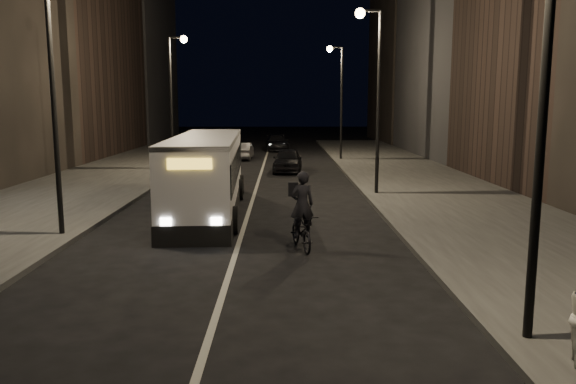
{
  "coord_description": "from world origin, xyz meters",
  "views": [
    {
      "loc": [
        1.34,
        -13.23,
        4.18
      ],
      "look_at": [
        1.49,
        3.74,
        1.5
      ],
      "focal_mm": 35.0,
      "sensor_mm": 36.0,
      "label": 1
    }
  ],
  "objects_px": {
    "streetlight_right_mid": "(373,77)",
    "city_bus": "(207,171)",
    "streetlight_left_near": "(60,64)",
    "car_far": "(277,143)",
    "car_near": "(288,160)",
    "streetlight_right_near": "(532,29)",
    "streetlight_right_far": "(338,87)",
    "streetlight_left_far": "(175,84)",
    "cyclist_on_bicycle": "(302,223)",
    "car_mid": "(243,151)"
  },
  "relations": [
    {
      "from": "streetlight_right_mid",
      "to": "car_far",
      "type": "distance_m",
      "value": 26.07
    },
    {
      "from": "city_bus",
      "to": "car_mid",
      "type": "height_order",
      "value": "city_bus"
    },
    {
      "from": "streetlight_right_mid",
      "to": "car_mid",
      "type": "relative_size",
      "value": 2.09
    },
    {
      "from": "streetlight_right_far",
      "to": "car_near",
      "type": "height_order",
      "value": "streetlight_right_far"
    },
    {
      "from": "car_near",
      "to": "car_mid",
      "type": "relative_size",
      "value": 1.09
    },
    {
      "from": "streetlight_right_mid",
      "to": "streetlight_left_near",
      "type": "xyz_separation_m",
      "value": [
        -10.66,
        -8.0,
        0.0
      ]
    },
    {
      "from": "streetlight_right_mid",
      "to": "streetlight_left_near",
      "type": "distance_m",
      "value": 13.33
    },
    {
      "from": "streetlight_right_mid",
      "to": "car_mid",
      "type": "height_order",
      "value": "streetlight_right_mid"
    },
    {
      "from": "streetlight_right_far",
      "to": "cyclist_on_bicycle",
      "type": "height_order",
      "value": "streetlight_right_far"
    },
    {
      "from": "streetlight_right_mid",
      "to": "city_bus",
      "type": "xyz_separation_m",
      "value": [
        -6.93,
        -3.69,
        -3.75
      ]
    },
    {
      "from": "streetlight_left_near",
      "to": "car_far",
      "type": "bearing_deg",
      "value": 79.55
    },
    {
      "from": "streetlight_right_mid",
      "to": "streetlight_left_near",
      "type": "height_order",
      "value": "same"
    },
    {
      "from": "streetlight_right_far",
      "to": "car_near",
      "type": "bearing_deg",
      "value": -118.83
    },
    {
      "from": "streetlight_right_near",
      "to": "cyclist_on_bicycle",
      "type": "relative_size",
      "value": 3.53
    },
    {
      "from": "streetlight_right_near",
      "to": "city_bus",
      "type": "xyz_separation_m",
      "value": [
        -6.93,
        12.31,
        -3.75
      ]
    },
    {
      "from": "car_mid",
      "to": "car_far",
      "type": "distance_m",
      "value": 8.56
    },
    {
      "from": "streetlight_right_mid",
      "to": "cyclist_on_bicycle",
      "type": "height_order",
      "value": "streetlight_right_mid"
    },
    {
      "from": "streetlight_left_near",
      "to": "city_bus",
      "type": "xyz_separation_m",
      "value": [
        3.73,
        4.31,
        -3.75
      ]
    },
    {
      "from": "streetlight_left_far",
      "to": "car_mid",
      "type": "height_order",
      "value": "streetlight_left_far"
    },
    {
      "from": "streetlight_right_mid",
      "to": "car_far",
      "type": "height_order",
      "value": "streetlight_right_mid"
    },
    {
      "from": "streetlight_right_mid",
      "to": "streetlight_left_far",
      "type": "xyz_separation_m",
      "value": [
        -10.66,
        10.0,
        0.0
      ]
    },
    {
      "from": "city_bus",
      "to": "car_near",
      "type": "height_order",
      "value": "city_bus"
    },
    {
      "from": "streetlight_left_near",
      "to": "car_near",
      "type": "relative_size",
      "value": 1.91
    },
    {
      "from": "cyclist_on_bicycle",
      "to": "streetlight_left_far",
      "type": "bearing_deg",
      "value": 97.61
    },
    {
      "from": "streetlight_right_near",
      "to": "streetlight_right_mid",
      "type": "bearing_deg",
      "value": 90.0
    },
    {
      "from": "streetlight_right_near",
      "to": "streetlight_right_mid",
      "type": "distance_m",
      "value": 16.0
    },
    {
      "from": "car_mid",
      "to": "streetlight_left_near",
      "type": "bearing_deg",
      "value": 83.44
    },
    {
      "from": "streetlight_right_near",
      "to": "city_bus",
      "type": "height_order",
      "value": "streetlight_right_near"
    },
    {
      "from": "streetlight_right_far",
      "to": "city_bus",
      "type": "distance_m",
      "value": 21.21
    },
    {
      "from": "cyclist_on_bicycle",
      "to": "car_far",
      "type": "bearing_deg",
      "value": 79.02
    },
    {
      "from": "streetlight_left_near",
      "to": "car_near",
      "type": "height_order",
      "value": "streetlight_left_near"
    },
    {
      "from": "streetlight_right_mid",
      "to": "cyclist_on_bicycle",
      "type": "xyz_separation_m",
      "value": [
        -3.45,
        -9.42,
        -4.59
      ]
    },
    {
      "from": "streetlight_right_far",
      "to": "streetlight_left_far",
      "type": "distance_m",
      "value": 12.24
    },
    {
      "from": "streetlight_right_far",
      "to": "car_far",
      "type": "bearing_deg",
      "value": 116.11
    },
    {
      "from": "streetlight_left_near",
      "to": "car_mid",
      "type": "xyz_separation_m",
      "value": [
        3.63,
        25.06,
        -4.72
      ]
    },
    {
      "from": "city_bus",
      "to": "car_far",
      "type": "height_order",
      "value": "city_bus"
    },
    {
      "from": "streetlight_left_far",
      "to": "car_far",
      "type": "height_order",
      "value": "streetlight_left_far"
    },
    {
      "from": "streetlight_right_far",
      "to": "car_mid",
      "type": "xyz_separation_m",
      "value": [
        -7.03,
        1.06,
        -4.72
      ]
    },
    {
      "from": "streetlight_right_near",
      "to": "car_far",
      "type": "relative_size",
      "value": 1.7
    },
    {
      "from": "streetlight_right_far",
      "to": "streetlight_right_mid",
      "type": "bearing_deg",
      "value": -90.0
    },
    {
      "from": "car_near",
      "to": "streetlight_right_near",
      "type": "bearing_deg",
      "value": -78.76
    },
    {
      "from": "city_bus",
      "to": "cyclist_on_bicycle",
      "type": "height_order",
      "value": "city_bus"
    },
    {
      "from": "streetlight_right_mid",
      "to": "car_far",
      "type": "relative_size",
      "value": 1.7
    },
    {
      "from": "streetlight_right_far",
      "to": "car_mid",
      "type": "distance_m",
      "value": 8.54
    },
    {
      "from": "streetlight_left_near",
      "to": "car_far",
      "type": "xyz_separation_m",
      "value": [
        6.13,
        33.25,
        -4.67
      ]
    },
    {
      "from": "streetlight_right_mid",
      "to": "streetlight_right_near",
      "type": "bearing_deg",
      "value": -90.0
    },
    {
      "from": "streetlight_left_near",
      "to": "streetlight_left_far",
      "type": "relative_size",
      "value": 1.0
    },
    {
      "from": "streetlight_right_near",
      "to": "streetlight_left_far",
      "type": "distance_m",
      "value": 28.1
    },
    {
      "from": "city_bus",
      "to": "streetlight_right_far",
      "type": "bearing_deg",
      "value": 67.96
    },
    {
      "from": "car_far",
      "to": "cyclist_on_bicycle",
      "type": "bearing_deg",
      "value": -92.63
    }
  ]
}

